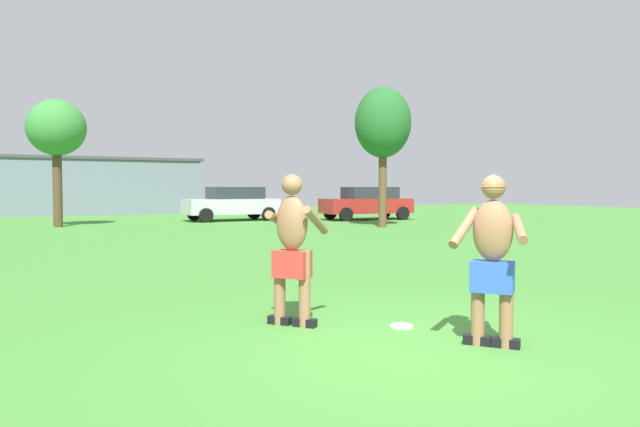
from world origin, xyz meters
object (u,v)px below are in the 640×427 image
Objects in this scene: player_with_cap at (492,253)px; car_silver_near_post at (232,203)px; car_red_far_end at (367,203)px; tree_right_field at (383,124)px; tree_behind_players at (56,130)px; frisbee at (402,326)px; player_in_red at (292,246)px.

player_with_cap reaches higher than car_silver_near_post.
car_red_far_end is 6.42m from tree_right_field.
tree_behind_players is (-2.62, 21.01, 2.90)m from player_with_cap.
car_silver_near_post is 0.98× the size of car_red_far_end.
tree_right_field is (8.95, 14.07, 3.99)m from frisbee.
car_silver_near_post is at bearing 73.08° from player_in_red.
tree_behind_players is at bearing 93.81° from player_in_red.
player_with_cap is 0.37× the size of car_red_far_end.
car_silver_near_post is 0.87× the size of tree_behind_players.
tree_right_field is (-2.40, -5.03, 3.18)m from car_red_far_end.
player_with_cap is 2.13m from player_in_red.
player_in_red is at bearing -106.92° from car_silver_near_post.
car_silver_near_post is 6.46m from car_red_far_end.
player_in_red reaches higher than car_red_far_end.
player_with_cap is 0.30× the size of tree_right_field.
frisbee is 0.05× the size of tree_behind_players.
player_in_red reaches higher than car_silver_near_post.
player_in_red is 0.38× the size of car_red_far_end.
player_in_red is at bearing 148.05° from frisbee.
car_silver_near_post is (5.24, 21.19, 0.81)m from frisbee.
player_with_cap is 21.37m from tree_behind_players.
car_silver_near_post is (6.25, 20.56, -0.06)m from player_in_red.
tree_behind_players is at bearing 152.28° from tree_right_field.
player_in_red is 22.23m from car_red_far_end.
player_in_red is at bearing -123.80° from car_red_far_end.
car_red_far_end is at bearing 56.20° from player_in_red.
player_with_cap is at bearing -51.15° from player_in_red.
player_with_cap is at bearing -102.48° from car_silver_near_post.
frisbee is at bearing 107.37° from player_with_cap.
tree_right_field reaches higher than player_with_cap.
tree_behind_players reaches higher than player_with_cap.
tree_right_field is (3.71, -7.11, 3.18)m from car_silver_near_post.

